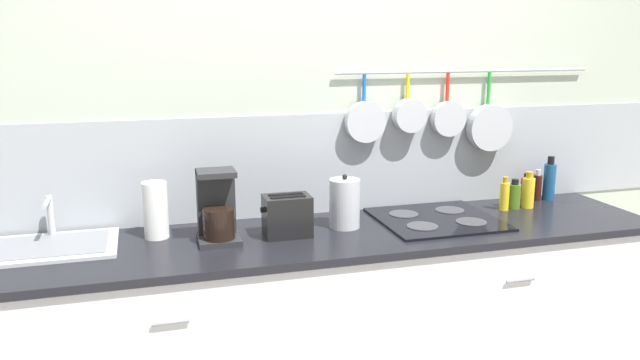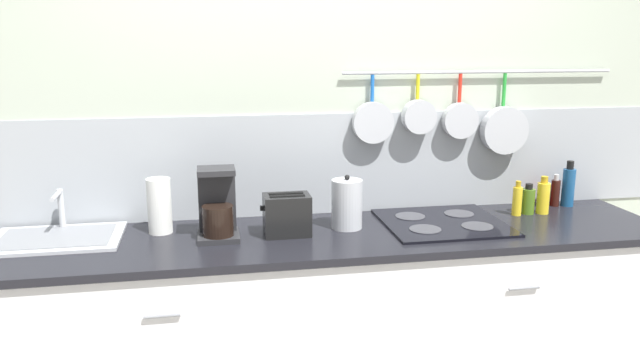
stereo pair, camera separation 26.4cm
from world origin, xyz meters
The scene contains 15 objects.
wall_back centered at (0.00, 0.37, 1.27)m, with size 7.20×0.15×2.60m.
cabinet_base centered at (0.00, 0.00, 0.43)m, with size 3.02×0.64×0.87m.
countertop centered at (0.00, 0.00, 0.88)m, with size 3.06×0.66×0.03m.
sink_basin centered at (-1.22, 0.12, 0.92)m, with size 0.55×0.39×0.19m.
paper_towel_roll centered at (-0.78, 0.15, 1.03)m, with size 0.11×0.11×0.25m.
coffee_maker centered at (-0.52, 0.04, 1.03)m, with size 0.18×0.19×0.31m.
toaster centered at (-0.22, 0.02, 0.99)m, with size 0.22×0.14×0.19m.
kettle centered at (0.06, 0.07, 1.01)m, with size 0.14×0.14×0.25m.
cooktop centered at (0.52, 0.05, 0.91)m, with size 0.56×0.53×0.01m.
bottle_cooking_wine centered at (0.94, 0.12, 0.98)m, with size 0.05×0.05×0.17m.
bottle_olive_oil centered at (1.01, 0.14, 0.97)m, with size 0.06×0.06×0.15m.
bottle_hot_sauce centered at (1.08, 0.13, 0.98)m, with size 0.06×0.06×0.19m.
bottle_vinegar centered at (1.15, 0.26, 0.97)m, with size 0.06×0.06×0.15m.
bottle_sesame_oil centered at (1.22, 0.25, 0.98)m, with size 0.05×0.05×0.17m.
bottle_dish_soap centered at (1.28, 0.24, 1.01)m, with size 0.06×0.06×0.24m.
Camera 2 is at (-0.56, -2.62, 1.76)m, focal length 35.00 mm.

